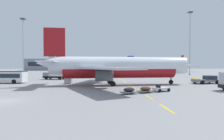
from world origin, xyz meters
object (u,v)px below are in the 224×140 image
at_px(airliner_mid_left, 177,67).
at_px(catering_truck, 56,74).
at_px(apron_light_mast_far, 190,36).
at_px(pushback_tug, 207,80).
at_px(airliner_far_center, 149,68).
at_px(uld_cargo_container, 68,80).
at_px(baggage_train, 146,89).
at_px(ground_crew_worker, 222,81).
at_px(apron_light_mast_near, 23,40).
at_px(airliner_foreground, 117,67).
at_px(apron_shuttle_bus, 1,76).

distance_m(airliner_mid_left, catering_truck, 99.71).
height_order(catering_truck, apron_light_mast_far, apron_light_mast_far).
bearing_deg(pushback_tug, airliner_far_center, 87.99).
bearing_deg(uld_cargo_container, baggage_train, -46.65).
distance_m(baggage_train, ground_crew_worker, 21.92).
bearing_deg(apron_light_mast_far, apron_light_mast_near, -176.48).
xyz_separation_m(airliner_mid_left, apron_light_mast_near, (-86.44, -51.96, 11.21)).
height_order(airliner_foreground, catering_truck, airliner_foreground).
height_order(apron_light_mast_near, apron_light_mast_far, apron_light_mast_far).
bearing_deg(ground_crew_worker, catering_truck, 153.41).
height_order(airliner_far_center, apron_light_mast_near, apron_light_mast_near).
bearing_deg(catering_truck, airliner_foreground, -45.73).
height_order(catering_truck, uld_cargo_container, catering_truck).
distance_m(catering_truck, baggage_train, 36.89).
relative_size(airliner_foreground, catering_truck, 4.71).
height_order(catering_truck, baggage_train, catering_truck).
xyz_separation_m(apron_shuttle_bus, uld_cargo_container, (16.71, -2.99, -0.95)).
height_order(airliner_far_center, catering_truck, airliner_far_center).
bearing_deg(apron_shuttle_bus, apron_light_mast_far, 29.23).
relative_size(ground_crew_worker, apron_light_mast_far, 0.06).
bearing_deg(catering_truck, apron_light_mast_far, 24.10).
relative_size(ground_crew_worker, uld_cargo_container, 1.00).
bearing_deg(catering_truck, ground_crew_worker, -26.59).
distance_m(baggage_train, apron_light_mast_near, 65.15).
relative_size(airliner_foreground, airliner_mid_left, 1.10).
bearing_deg(airliner_far_center, apron_light_mast_near, -159.31).
height_order(uld_cargo_container, apron_light_mast_near, apron_light_mast_near).
relative_size(catering_truck, ground_crew_worker, 4.26).
bearing_deg(uld_cargo_container, airliner_foreground, -15.41).
bearing_deg(uld_cargo_container, apron_light_mast_near, 124.34).
height_order(airliner_mid_left, apron_light_mast_far, apron_light_mast_far).
distance_m(baggage_train, apron_light_mast_far, 67.02).
bearing_deg(airliner_far_center, airliner_mid_left, 47.03).
bearing_deg(airliner_foreground, uld_cargo_container, 164.59).
bearing_deg(pushback_tug, apron_light_mast_near, 147.03).
bearing_deg(uld_cargo_container, ground_crew_worker, -8.74).
xyz_separation_m(airliner_foreground, airliner_far_center, (23.43, 60.39, -0.84)).
distance_m(airliner_foreground, airliner_mid_left, 103.72).
height_order(apron_shuttle_bus, uld_cargo_container, apron_shuttle_bus).
bearing_deg(airliner_mid_left, airliner_far_center, -132.97).
bearing_deg(apron_light_mast_far, airliner_foreground, -131.29).
distance_m(uld_cargo_container, apron_light_mast_far, 65.04).
xyz_separation_m(apron_light_mast_near, apron_light_mast_far, (72.74, 4.47, 2.89)).
bearing_deg(apron_shuttle_bus, catering_truck, 49.19).
height_order(pushback_tug, baggage_train, pushback_tug).
relative_size(catering_truck, apron_light_mast_far, 0.25).
xyz_separation_m(baggage_train, apron_light_mast_near, (-38.55, 50.55, 14.27)).
height_order(pushback_tug, apron_light_mast_near, apron_light_mast_near).
bearing_deg(apron_light_mast_far, uld_cargo_container, -140.89).
relative_size(apron_light_mast_near, apron_light_mast_far, 0.82).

